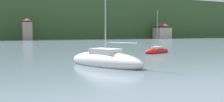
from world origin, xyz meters
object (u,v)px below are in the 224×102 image
(sailboat_mid_1, at_px, (105,61))
(sailboat_mid_4, at_px, (157,51))
(shore_building_eastcentral, at_px, (162,30))
(shore_building_central, at_px, (27,29))

(sailboat_mid_1, distance_m, sailboat_mid_4, 14.67)
(sailboat_mid_4, bearing_deg, sailboat_mid_1, -161.30)
(shore_building_eastcentral, bearing_deg, shore_building_central, -178.97)
(shore_building_central, relative_size, sailboat_mid_1, 0.72)
(sailboat_mid_1, relative_size, sailboat_mid_4, 1.78)
(shore_building_central, height_order, shore_building_eastcentral, shore_building_central)
(shore_building_central, xyz_separation_m, shore_building_eastcentral, (57.82, 1.04, -0.12))
(shore_building_central, distance_m, shore_building_eastcentral, 57.83)
(shore_building_central, bearing_deg, sailboat_mid_1, -90.74)
(shore_building_eastcentral, bearing_deg, sailboat_mid_4, -125.85)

